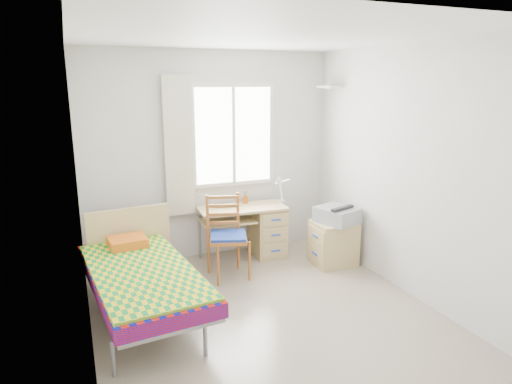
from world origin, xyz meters
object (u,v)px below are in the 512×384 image
bed (141,274)px  chair (227,231)px  desk (263,228)px  cabinet (333,243)px  printer (337,215)px

bed → chair: chair is taller
desk → cabinet: desk is taller
chair → printer: (1.34, -0.20, 0.10)m
bed → cabinet: bed is taller
chair → printer: bearing=8.8°
cabinet → chair: bearing=173.9°
bed → chair: size_ratio=2.11×
printer → cabinet: bearing=103.2°
chair → printer: size_ratio=1.70×
chair → cabinet: bearing=10.1°
desk → printer: bearing=-38.2°
bed → desk: bearing=24.2°
chair → bed: bearing=-135.7°
desk → chair: bearing=-142.4°
chair → cabinet: chair is taller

